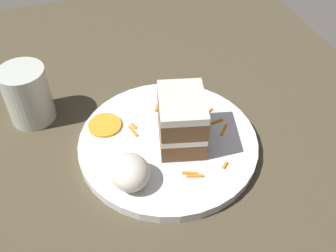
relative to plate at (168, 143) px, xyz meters
name	(u,v)px	position (x,y,z in m)	size (l,w,h in m)	color
ground_plane	(143,145)	(0.04, 0.03, -0.04)	(6.00, 6.00, 0.00)	#4C4742
dining_table	(143,138)	(0.04, 0.03, -0.02)	(1.01, 0.91, 0.03)	#4C422D
plate	(168,143)	(0.00, 0.00, 0.00)	(0.29, 0.29, 0.02)	white
cake_slice	(182,120)	(-0.01, -0.02, 0.05)	(0.11, 0.09, 0.09)	brown
cream_dollop	(130,172)	(-0.06, 0.08, 0.03)	(0.06, 0.06, 0.04)	silver
orange_garnish	(105,125)	(0.06, 0.09, 0.01)	(0.05, 0.05, 0.00)	orange
carrot_shreds_scatter	(188,136)	(0.00, -0.03, 0.01)	(0.17, 0.16, 0.00)	orange
drinking_glass	(29,98)	(0.14, 0.20, 0.03)	(0.08, 0.08, 0.10)	beige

